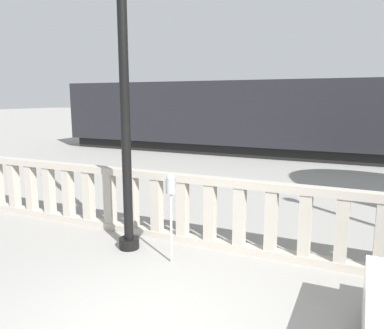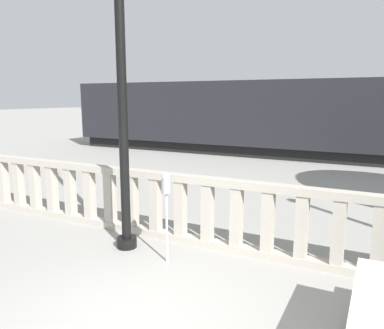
% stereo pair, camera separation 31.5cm
% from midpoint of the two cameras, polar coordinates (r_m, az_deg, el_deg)
% --- Properties ---
extents(balustrade, '(16.84, 0.24, 1.36)m').
position_cam_midpoint_polar(balustrade, '(7.05, 3.69, -7.54)').
color(balustrade, '#ADA599').
rests_on(balustrade, ground).
extents(lamppost, '(0.38, 0.38, 6.82)m').
position_cam_midpoint_polar(lamppost, '(6.88, -11.75, 15.66)').
color(lamppost, black).
rests_on(lamppost, ground).
extents(parking_meter, '(0.17, 0.17, 1.58)m').
position_cam_midpoint_polar(parking_meter, '(6.32, -4.68, -4.09)').
color(parking_meter, silver).
rests_on(parking_meter, ground).
extents(train_near, '(26.13, 2.76, 4.22)m').
position_cam_midpoint_polar(train_near, '(18.23, 17.66, 6.77)').
color(train_near, black).
rests_on(train_near, ground).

